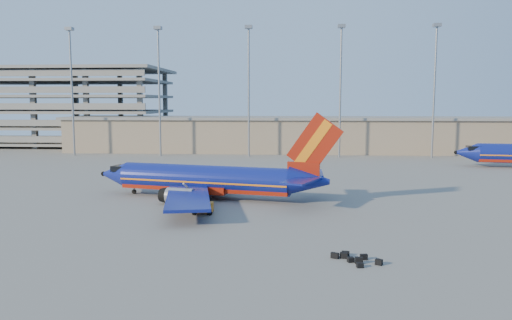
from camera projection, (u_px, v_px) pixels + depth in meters
The scene contains 7 objects.
ground at pixel (258, 195), 65.41m from camera, with size 220.00×220.00×0.00m, color slate.
terminal_building at pixel (314, 134), 121.71m from camera, with size 122.00×16.00×8.50m.
parking_garage at pixel (57, 103), 141.56m from camera, with size 62.00×32.00×21.40m.
light_mast_row at pixel (294, 77), 108.60m from camera, with size 101.60×1.60×28.65m.
aircraft_main at pixel (210, 180), 63.17m from camera, with size 32.07×30.50×11.01m.
baggage_tug at pixel (203, 207), 54.45m from camera, with size 2.24×1.37×1.60m.
luggage_pile at pixel (354, 258), 38.46m from camera, with size 3.83×3.25×0.51m.
Camera 1 is at (4.05, -64.29, 12.27)m, focal length 35.00 mm.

